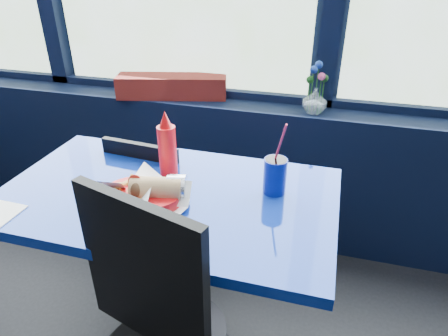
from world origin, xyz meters
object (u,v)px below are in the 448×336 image
planter_box (172,86)px  flower_vase (315,98)px  near_table (170,233)px  ketchup_bottle (167,147)px  chair_near_back (155,200)px  soda_cup (275,175)px  food_basket (145,195)px

planter_box → flower_vase: size_ratio=2.33×
near_table → ketchup_bottle: ketchup_bottle is taller
chair_near_back → soda_cup: bearing=164.7°
flower_vase → food_basket: 1.03m
near_table → ketchup_bottle: bearing=108.6°
ketchup_bottle → soda_cup: (0.41, -0.02, -0.05)m
chair_near_back → flower_vase: bearing=-139.1°
near_table → flower_vase: 0.98m
chair_near_back → planter_box: (-0.10, 0.53, 0.39)m
food_basket → ketchup_bottle: size_ratio=1.24×
planter_box → food_basket: 0.98m
near_table → ketchup_bottle: size_ratio=4.65×
near_table → chair_near_back: chair_near_back is taller
ketchup_bottle → soda_cup: bearing=-3.0°
near_table → chair_near_back: (-0.22, 0.33, -0.10)m
ketchup_bottle → flower_vase: bearing=54.2°
near_table → soda_cup: (0.37, 0.11, 0.25)m
ketchup_bottle → soda_cup: size_ratio=0.94×
near_table → soda_cup: size_ratio=4.35×
planter_box → near_table: bearing=-83.5°
near_table → planter_box: 0.96m
planter_box → flower_vase: flower_vase is taller
planter_box → ketchup_bottle: (0.28, -0.72, 0.00)m
planter_box → flower_vase: (0.77, -0.04, 0.02)m
chair_near_back → soda_cup: 0.72m
near_table → planter_box: size_ratio=2.03×
chair_near_back → flower_vase: size_ratio=3.21×
chair_near_back → soda_cup: size_ratio=2.95×
near_table → flower_vase: (0.45, 0.82, 0.31)m
chair_near_back → planter_box: planter_box is taller
chair_near_back → food_basket: (0.18, -0.41, 0.32)m
soda_cup → food_basket: bearing=-154.1°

